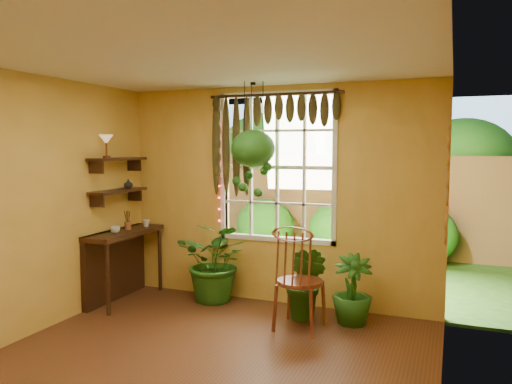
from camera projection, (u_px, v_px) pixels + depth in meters
floor at (188, 378)px, 4.22m from camera, size 4.50×4.50×0.00m
ceiling at (184, 53)px, 3.98m from camera, size 4.50×4.50×0.00m
wall_back at (276, 196)px, 6.18m from camera, size 4.00×0.00×4.00m
wall_left at (5, 209)px, 4.84m from camera, size 0.00×4.50×4.50m
wall_right at (445, 236)px, 3.37m from camera, size 0.00×4.50×4.50m
window at (277, 167)px, 6.18m from camera, size 1.52×0.10×1.86m
valance_vine at (268, 120)px, 6.05m from camera, size 1.70×0.12×1.10m
string_lights at (219, 163)px, 6.37m from camera, size 0.03×0.03×1.54m
wall_plates at (447, 187)px, 5.01m from camera, size 0.04×0.32×1.10m
counter_ledge at (118, 257)px, 6.36m from camera, size 0.40×1.20×0.90m
shelf_lower at (119, 191)px, 6.27m from camera, size 0.25×0.90×0.04m
shelf_upper at (118, 159)px, 6.23m from camera, size 0.25×0.90×0.04m
backyard at (361, 179)px, 10.38m from camera, size 14.00×10.00×12.00m
windsor_chair at (299, 295)px, 5.32m from camera, size 0.52×0.55×1.31m
potted_plant_left at (217, 261)px, 6.29m from camera, size 0.95×0.83×1.03m
potted_plant_mid at (306, 283)px, 5.60m from camera, size 0.56×0.50×0.85m
potted_plant_right at (352, 290)px, 5.49m from camera, size 0.56×0.56×0.77m
hanging_basket at (253, 152)px, 5.82m from camera, size 0.52×0.52×1.34m
cup_a at (115, 230)px, 6.08m from camera, size 0.15×0.15×0.09m
cup_b at (146, 223)px, 6.58m from camera, size 0.13×0.13×0.09m
brush_jar at (128, 220)px, 6.34m from camera, size 0.08×0.08×0.31m
shelf_vase at (128, 184)px, 6.44m from camera, size 0.11×0.11×0.12m
tiffany_lamp at (106, 141)px, 5.99m from camera, size 0.17×0.17×0.28m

